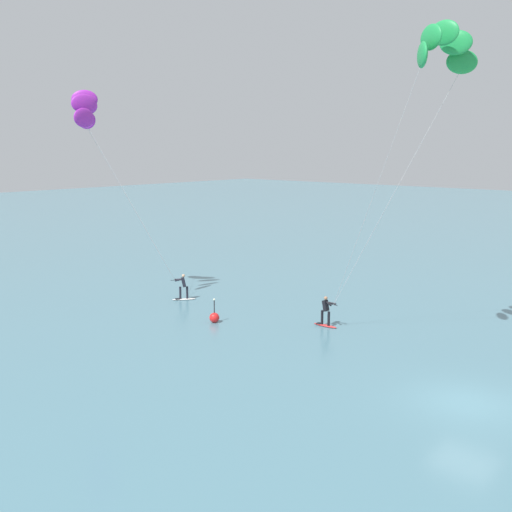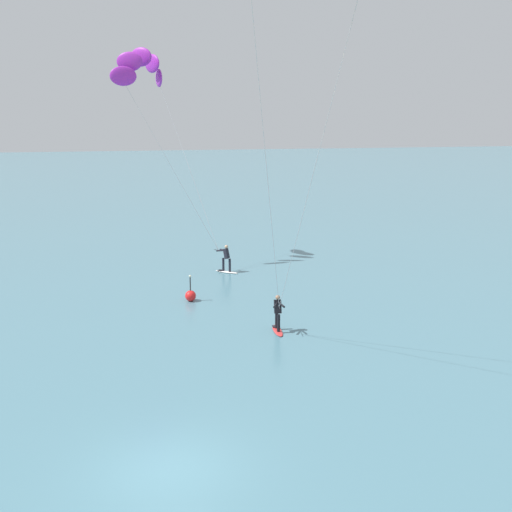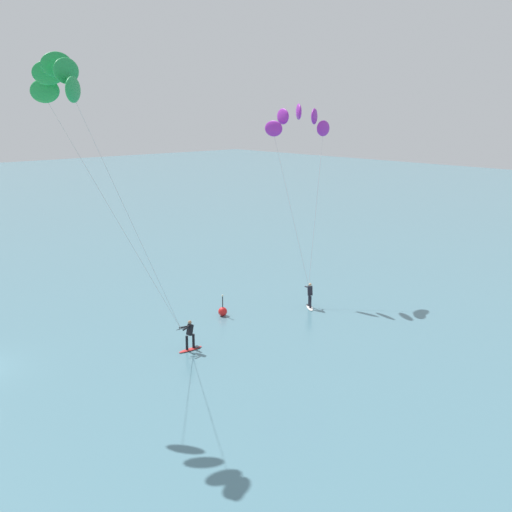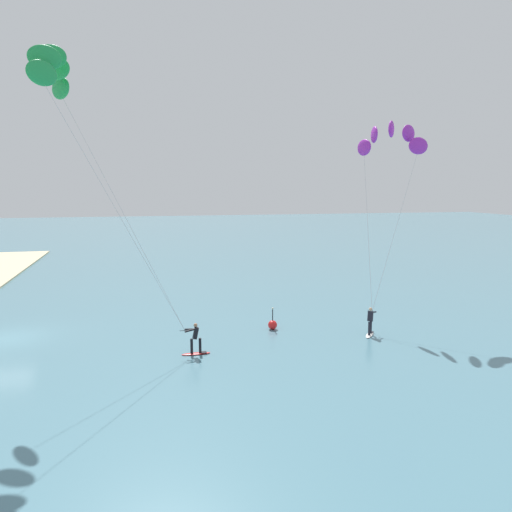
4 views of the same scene
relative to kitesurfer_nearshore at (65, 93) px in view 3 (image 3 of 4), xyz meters
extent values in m
ellipsoid|color=red|center=(0.54, 6.11, -13.41)|extent=(0.36, 1.50, 0.08)
cube|color=black|center=(0.54, 6.52, -13.36)|extent=(0.29, 0.28, 0.02)
cylinder|color=black|center=(0.53, 5.89, -12.98)|extent=(0.14, 0.14, 0.78)
cylinder|color=black|center=(0.54, 6.33, -12.98)|extent=(0.14, 0.14, 0.78)
cube|color=black|center=(0.54, 6.11, -12.29)|extent=(0.30, 0.32, 0.63)
sphere|color=#9E7051|center=(0.54, 6.11, -11.87)|extent=(0.20, 0.20, 0.20)
cylinder|color=black|center=(0.49, 5.56, -12.14)|extent=(0.08, 0.55, 0.03)
cylinder|color=black|center=(0.62, 5.83, -12.11)|extent=(0.26, 0.60, 0.15)
cylinder|color=black|center=(0.40, 5.85, -12.11)|extent=(0.35, 0.58, 0.15)
ellipsoid|color=#1E9347|center=(-1.69, -0.17, 0.13)|extent=(1.32, 1.18, 1.10)
ellipsoid|color=#1E9347|center=(-1.08, -0.22, 0.92)|extent=(0.95, 1.44, 1.10)
ellipsoid|color=#1E9347|center=(-0.03, -0.32, 1.22)|extent=(0.45, 1.48, 1.10)
ellipsoid|color=#1E9347|center=(1.02, -0.41, 0.92)|extent=(0.74, 1.48, 1.10)
ellipsoid|color=#1E9347|center=(1.64, -0.46, 0.13)|extent=(1.18, 1.32, 1.10)
cylinder|color=#B2B2B7|center=(-0.60, 2.70, -6.15)|extent=(2.20, 5.75, 11.98)
cylinder|color=#B2B2B7|center=(1.06, 2.55, -6.15)|extent=(1.17, 6.04, 11.98)
ellipsoid|color=white|center=(-0.43, 16.49, -13.41)|extent=(1.41, 1.19, 0.08)
cube|color=black|center=(-0.76, 16.74, -13.36)|extent=(0.40, 0.40, 0.02)
cylinder|color=black|center=(-0.25, 16.36, -12.98)|extent=(0.14, 0.14, 0.78)
cylinder|color=black|center=(-0.60, 16.62, -12.98)|extent=(0.14, 0.14, 0.78)
cube|color=black|center=(-0.43, 16.49, -12.29)|extent=(0.44, 0.43, 0.63)
sphere|color=tan|center=(-0.43, 16.49, -11.87)|extent=(0.20, 0.20, 0.20)
cylinder|color=black|center=(-0.87, 16.82, -12.14)|extent=(0.46, 0.35, 0.03)
cylinder|color=black|center=(-0.72, 16.57, -12.11)|extent=(0.60, 0.24, 0.15)
cylinder|color=black|center=(-0.58, 16.74, -12.11)|extent=(0.39, 0.56, 0.15)
ellipsoid|color=purple|center=(-3.92, 21.26, -2.11)|extent=(0.54, 1.55, 1.10)
ellipsoid|color=purple|center=(-4.30, 20.74, -1.29)|extent=(1.06, 1.47, 1.10)
ellipsoid|color=purple|center=(-4.96, 19.85, -0.97)|extent=(1.41, 1.16, 1.10)
ellipsoid|color=purple|center=(-5.62, 18.96, -1.29)|extent=(1.56, 0.68, 1.10)
ellipsoid|color=purple|center=(-6.00, 18.44, -2.11)|extent=(1.55, 0.54, 1.10)
cylinder|color=#B2B2B7|center=(-2.39, 19.04, -7.27)|extent=(3.07, 4.46, 9.73)
cylinder|color=#B2B2B7|center=(-3.44, 17.63, -7.27)|extent=(5.15, 1.64, 9.73)
sphere|color=red|center=(-2.95, 11.22, -13.17)|extent=(0.56, 0.56, 0.56)
cylinder|color=#262628|center=(-2.95, 11.22, -12.54)|extent=(0.06, 0.06, 0.70)
sphere|color=#F2F2CC|center=(-2.95, 11.22, -12.13)|extent=(0.12, 0.12, 0.12)
camera|label=1|loc=(-27.65, -13.51, -3.65)|focal=45.15mm
camera|label=2|loc=(-4.95, -20.18, -3.51)|focal=44.98mm
camera|label=3|loc=(28.27, -14.13, -0.47)|focal=46.97mm
camera|label=4|loc=(25.29, 3.43, -4.75)|focal=34.44mm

